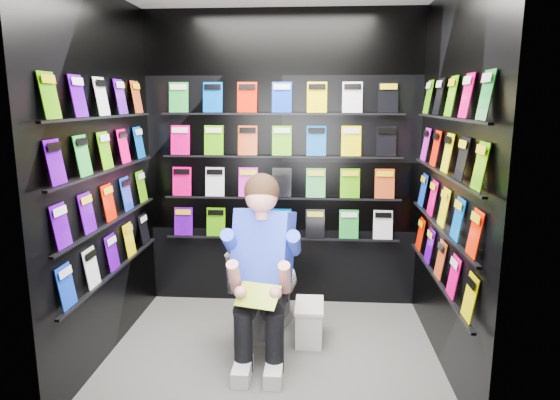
{
  "coord_description": "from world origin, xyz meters",
  "views": [
    {
      "loc": [
        0.3,
        -3.38,
        1.83
      ],
      "look_at": [
        0.04,
        0.15,
        1.13
      ],
      "focal_mm": 32.0,
      "sensor_mm": 36.0,
      "label": 1
    }
  ],
  "objects": [
    {
      "name": "floor",
      "position": [
        0.0,
        0.0,
        0.0
      ],
      "size": [
        2.4,
        2.4,
        0.0
      ],
      "primitive_type": "plane",
      "color": "#5F5F5D",
      "rests_on": "ground"
    },
    {
      "name": "wall_back",
      "position": [
        0.0,
        1.0,
        1.3
      ],
      "size": [
        2.4,
        0.04,
        2.6
      ],
      "primitive_type": "cube",
      "color": "black",
      "rests_on": "floor"
    },
    {
      "name": "wall_front",
      "position": [
        0.0,
        -1.0,
        1.3
      ],
      "size": [
        2.4,
        0.04,
        2.6
      ],
      "primitive_type": "cube",
      "color": "black",
      "rests_on": "floor"
    },
    {
      "name": "wall_left",
      "position": [
        -1.2,
        0.0,
        1.3
      ],
      "size": [
        0.04,
        2.0,
        2.6
      ],
      "primitive_type": "cube",
      "color": "black",
      "rests_on": "floor"
    },
    {
      "name": "wall_right",
      "position": [
        1.2,
        0.0,
        1.3
      ],
      "size": [
        0.04,
        2.0,
        2.6
      ],
      "primitive_type": "cube",
      "color": "black",
      "rests_on": "floor"
    },
    {
      "name": "comics_back",
      "position": [
        0.0,
        0.97,
        1.31
      ],
      "size": [
        2.1,
        0.06,
        1.37
      ],
      "primitive_type": null,
      "color": "#EF0067",
      "rests_on": "wall_back"
    },
    {
      "name": "comics_left",
      "position": [
        -1.17,
        0.0,
        1.31
      ],
      "size": [
        0.06,
        1.7,
        1.37
      ],
      "primitive_type": null,
      "color": "#EF0067",
      "rests_on": "wall_left"
    },
    {
      "name": "comics_right",
      "position": [
        1.17,
        0.0,
        1.31
      ],
      "size": [
        0.06,
        1.7,
        1.37
      ],
      "primitive_type": null,
      "color": "#EF0067",
      "rests_on": "wall_right"
    },
    {
      "name": "toilet",
      "position": [
        -0.07,
        0.4,
        0.37
      ],
      "size": [
        0.6,
        0.83,
        0.73
      ],
      "primitive_type": "imported",
      "rotation": [
        0.0,
        0.0,
        2.87
      ],
      "color": "white",
      "rests_on": "floor"
    },
    {
      "name": "longbox",
      "position": [
        0.26,
        0.23,
        0.14
      ],
      "size": [
        0.2,
        0.36,
        0.27
      ],
      "primitive_type": "cube",
      "rotation": [
        0.0,
        0.0,
        -0.01
      ],
      "color": "silver",
      "rests_on": "floor"
    },
    {
      "name": "longbox_lid",
      "position": [
        0.26,
        0.23,
        0.28
      ],
      "size": [
        0.22,
        0.38,
        0.03
      ],
      "primitive_type": "cube",
      "rotation": [
        0.0,
        0.0,
        -0.01
      ],
      "color": "silver",
      "rests_on": "longbox"
    },
    {
      "name": "reader",
      "position": [
        -0.07,
        0.02,
        0.79
      ],
      "size": [
        0.74,
        0.92,
        1.48
      ],
      "primitive_type": null,
      "rotation": [
        0.0,
        0.0,
        -0.27
      ],
      "color": "blue",
      "rests_on": "toilet"
    },
    {
      "name": "held_comic",
      "position": [
        -0.07,
        -0.33,
        0.58
      ],
      "size": [
        0.31,
        0.23,
        0.12
      ],
      "primitive_type": "cube",
      "rotation": [
        -0.96,
        0.0,
        -0.27
      ],
      "color": "green",
      "rests_on": "reader"
    }
  ]
}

